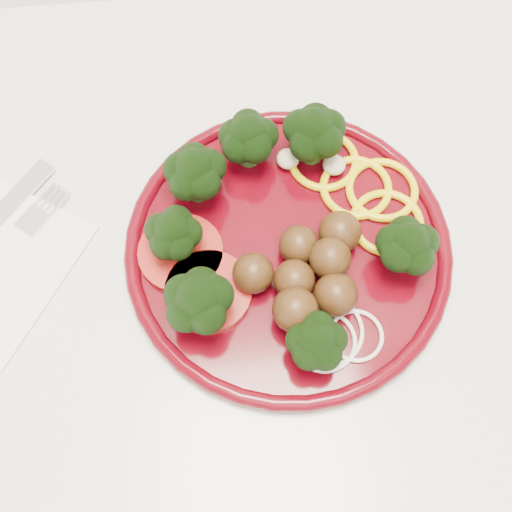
{
  "coord_description": "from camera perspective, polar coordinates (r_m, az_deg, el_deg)",
  "views": [
    {
      "loc": [
        -0.16,
        1.44,
        1.43
      ],
      "look_at": [
        -0.13,
        1.67,
        0.92
      ],
      "focal_mm": 45.0,
      "sensor_mm": 36.0,
      "label": 1
    }
  ],
  "objects": [
    {
      "name": "plate",
      "position": [
        0.57,
        2.4,
        1.37
      ],
      "size": [
        0.3,
        0.3,
        0.07
      ],
      "rotation": [
        0.0,
        0.0,
        0.28
      ],
      "color": "#44020A",
      "rests_on": "counter"
    },
    {
      "name": "counter",
      "position": [
        1.03,
        7.38,
        -8.35
      ],
      "size": [
        2.4,
        0.6,
        0.9
      ],
      "color": "silver",
      "rests_on": "ground"
    }
  ]
}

